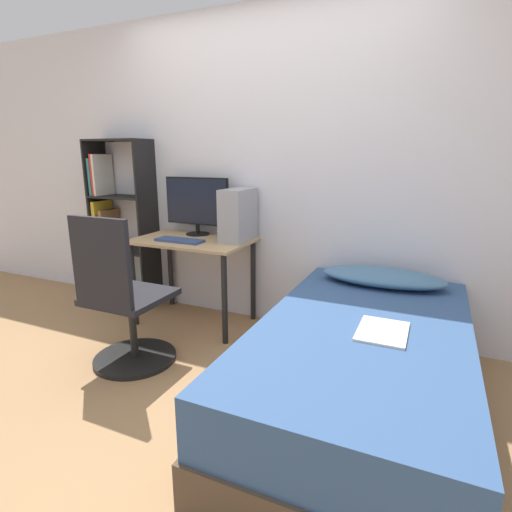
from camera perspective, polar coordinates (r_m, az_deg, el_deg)
The scene contains 11 objects.
ground_plane at distance 2.49m, azimuth -11.83°, elevation -20.12°, with size 14.00×14.00×0.00m, color #9E754C.
wall_back at distance 3.28m, azimuth 1.69°, elevation 11.78°, with size 8.00×0.05×2.50m.
desk at distance 3.33m, azimuth -8.97°, elevation 0.40°, with size 0.96×0.61×0.72m.
bookshelf at distance 4.03m, azimuth -19.41°, elevation 3.57°, with size 0.60×0.28×1.53m.
office_chair at distance 2.80m, azimuth -18.31°, elevation -7.33°, with size 0.56×0.56×1.04m.
bed at distance 2.34m, azimuth 14.74°, elevation -15.31°, with size 1.09×1.96×0.52m.
pillow at distance 2.88m, azimuth 17.62°, elevation -2.88°, with size 0.82×0.36×0.11m.
magazine at distance 2.14m, azimuth 17.63°, elevation -10.21°, with size 0.24×0.32×0.01m.
monitor at distance 3.46m, azimuth -8.46°, elevation 7.39°, with size 0.61×0.20×0.49m.
keyboard at distance 3.23m, azimuth -10.86°, elevation 2.21°, with size 0.39×0.14×0.02m.
pc_tower at distance 3.18m, azimuth -2.57°, elevation 5.86°, with size 0.18×0.36×0.41m.
Camera 1 is at (1.26, -1.63, 1.39)m, focal length 28.00 mm.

